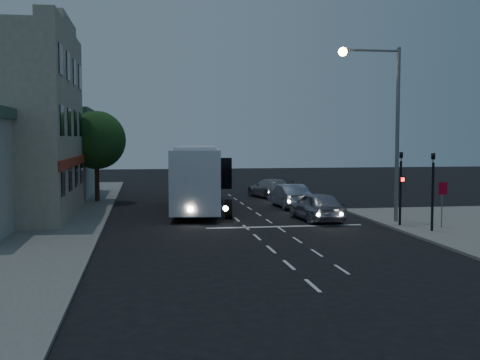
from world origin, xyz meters
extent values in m
plane|color=black|center=(0.00, 0.00, 0.00)|extent=(120.00, 120.00, 0.00)
cube|color=slate|center=(-13.00, 8.00, 0.06)|extent=(12.00, 50.00, 0.12)
cube|color=silver|center=(0.00, -10.00, 0.01)|extent=(0.12, 1.60, 0.01)
cube|color=silver|center=(0.00, -7.00, 0.01)|extent=(0.12, 1.60, 0.01)
cube|color=silver|center=(0.00, -4.00, 0.01)|extent=(0.12, 1.60, 0.01)
cube|color=silver|center=(0.00, -1.00, 0.01)|extent=(0.12, 1.60, 0.01)
cube|color=silver|center=(0.00, 2.00, 0.01)|extent=(0.12, 1.60, 0.01)
cube|color=silver|center=(0.00, 5.00, 0.01)|extent=(0.12, 1.60, 0.01)
cube|color=silver|center=(0.00, 8.00, 0.01)|extent=(0.12, 1.60, 0.01)
cube|color=silver|center=(0.00, 11.00, 0.01)|extent=(0.12, 1.60, 0.01)
cube|color=silver|center=(0.00, 14.00, 0.01)|extent=(0.12, 1.60, 0.01)
cube|color=silver|center=(0.00, 17.00, 0.01)|extent=(0.12, 1.60, 0.01)
cube|color=silver|center=(1.60, -8.00, 0.01)|extent=(0.10, 1.50, 0.01)
cube|color=silver|center=(1.60, -5.00, 0.01)|extent=(0.10, 1.50, 0.01)
cube|color=silver|center=(1.60, -2.00, 0.01)|extent=(0.10, 1.50, 0.01)
cube|color=silver|center=(1.60, 1.00, 0.01)|extent=(0.10, 1.50, 0.01)
cube|color=silver|center=(1.60, 4.00, 0.01)|extent=(0.10, 1.50, 0.01)
cube|color=silver|center=(1.60, 7.00, 0.01)|extent=(0.10, 1.50, 0.01)
cube|color=silver|center=(1.60, 10.00, 0.01)|extent=(0.10, 1.50, 0.01)
cube|color=silver|center=(1.60, 13.00, 0.01)|extent=(0.10, 1.50, 0.01)
cube|color=silver|center=(1.60, 16.00, 0.01)|extent=(0.10, 1.50, 0.01)
cube|color=silver|center=(1.60, 19.00, 0.01)|extent=(0.10, 1.50, 0.01)
cube|color=silver|center=(2.00, 2.00, 0.01)|extent=(8.00, 0.35, 0.01)
cube|color=silver|center=(-1.75, 9.88, 2.10)|extent=(4.03, 13.13, 3.45)
cube|color=silver|center=(-1.75, 9.88, 3.88)|extent=(3.56, 12.66, 0.19)
cube|color=black|center=(-1.75, 3.48, 2.64)|extent=(2.48, 0.39, 1.61)
cube|color=black|center=(-0.39, 10.42, 2.80)|extent=(1.17, 10.71, 0.97)
cube|color=black|center=(-3.10, 10.42, 2.80)|extent=(1.17, 10.71, 0.97)
cube|color=maroon|center=(-0.38, 10.96, 1.61)|extent=(0.65, 5.89, 1.51)
cube|color=maroon|center=(-3.12, 10.96, 1.61)|extent=(0.65, 5.89, 1.51)
cylinder|color=black|center=(-3.09, 5.36, 0.54)|extent=(0.49, 1.11, 1.08)
cylinder|color=black|center=(-0.40, 5.36, 0.54)|extent=(0.49, 1.11, 1.08)
cylinder|color=black|center=(-3.09, 12.57, 0.54)|extent=(0.49, 1.11, 1.08)
cylinder|color=black|center=(-0.40, 12.57, 0.54)|extent=(0.49, 1.11, 1.08)
cylinder|color=black|center=(-3.09, 14.40, 0.54)|extent=(0.49, 1.11, 1.08)
cylinder|color=black|center=(-0.40, 14.40, 0.54)|extent=(0.49, 1.11, 1.08)
cylinder|color=#FFF2CC|center=(-2.66, 3.40, 0.81)|extent=(0.28, 0.08, 0.28)
cylinder|color=#FFF2CC|center=(-0.83, 3.40, 0.81)|extent=(0.28, 0.08, 0.28)
imported|color=#9696A4|center=(4.17, 3.80, 0.79)|extent=(2.29, 4.77, 1.57)
imported|color=#9FA6B6|center=(4.21, 10.13, 0.76)|extent=(1.85, 4.68, 1.52)
imported|color=#969798|center=(4.33, 16.52, 0.71)|extent=(3.15, 5.26, 1.43)
cylinder|color=black|center=(7.60, 0.80, 1.72)|extent=(0.12, 0.12, 3.20)
imported|color=black|center=(7.60, 0.80, 3.77)|extent=(0.15, 0.18, 0.90)
cube|color=black|center=(7.60, 0.62, 2.42)|extent=(0.25, 0.12, 0.30)
cube|color=#FF0C0C|center=(7.60, 0.55, 2.42)|extent=(0.16, 0.02, 0.18)
cylinder|color=black|center=(8.30, -1.20, 1.72)|extent=(0.12, 0.12, 3.20)
imported|color=black|center=(8.30, -1.20, 3.77)|extent=(0.18, 0.15, 0.90)
cylinder|color=slate|center=(9.30, -0.20, 1.12)|extent=(0.06, 0.06, 2.00)
cube|color=#9E011A|center=(9.30, -0.27, 2.02)|extent=(0.45, 0.03, 0.60)
cylinder|color=slate|center=(8.00, 2.20, 4.62)|extent=(0.20, 0.20, 9.00)
cylinder|color=slate|center=(6.50, 2.20, 8.92)|extent=(3.00, 0.12, 0.12)
sphere|color=#FFBF59|center=(5.00, 2.20, 8.82)|extent=(0.44, 0.44, 0.44)
cube|color=gray|center=(-9.50, 8.00, 10.37)|extent=(1.00, 12.00, 0.50)
cube|color=gray|center=(-9.50, 8.00, 10.87)|extent=(1.00, 6.00, 0.50)
cube|color=#A62E19|center=(-8.95, 8.00, 3.12)|extent=(0.15, 12.00, 0.50)
cube|color=black|center=(-8.98, 3.50, 2.32)|extent=(0.06, 1.30, 1.50)
cube|color=black|center=(-8.98, 6.50, 2.32)|extent=(0.06, 1.30, 1.50)
cube|color=black|center=(-8.98, 9.50, 2.32)|extent=(0.06, 1.30, 1.50)
cube|color=black|center=(-8.98, 12.50, 2.32)|extent=(0.06, 1.30, 1.50)
cube|color=black|center=(-8.98, 3.50, 5.32)|extent=(0.06, 1.30, 1.50)
cube|color=black|center=(-8.98, 6.50, 5.32)|extent=(0.06, 1.30, 1.50)
cube|color=black|center=(-8.98, 9.50, 5.32)|extent=(0.06, 1.30, 1.50)
cube|color=black|center=(-8.98, 12.50, 5.32)|extent=(0.06, 1.30, 1.50)
cube|color=black|center=(-8.98, 3.50, 8.32)|extent=(0.06, 1.30, 1.50)
cube|color=black|center=(-8.98, 6.50, 8.32)|extent=(0.06, 1.30, 1.50)
cube|color=black|center=(-8.98, 9.50, 8.32)|extent=(0.06, 1.30, 1.50)
cube|color=black|center=(-8.98, 12.50, 8.32)|extent=(0.06, 1.30, 1.50)
cube|color=gray|center=(-13.50, 20.00, 3.12)|extent=(9.00, 9.00, 6.00)
cube|color=#3F5B49|center=(-13.50, 20.00, 6.37)|extent=(9.40, 9.40, 0.50)
cylinder|color=black|center=(-8.20, 15.00, 1.52)|extent=(0.32, 0.32, 2.80)
sphere|color=#134610|center=(-8.20, 15.00, 4.32)|extent=(4.00, 4.00, 4.00)
sphere|color=#2D4E27|center=(-8.00, 15.60, 5.02)|extent=(2.60, 2.60, 2.60)
sphere|color=#134610|center=(-8.50, 14.40, 4.72)|extent=(2.40, 2.40, 2.40)
camera|label=1|loc=(-5.01, -27.33, 4.46)|focal=45.00mm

